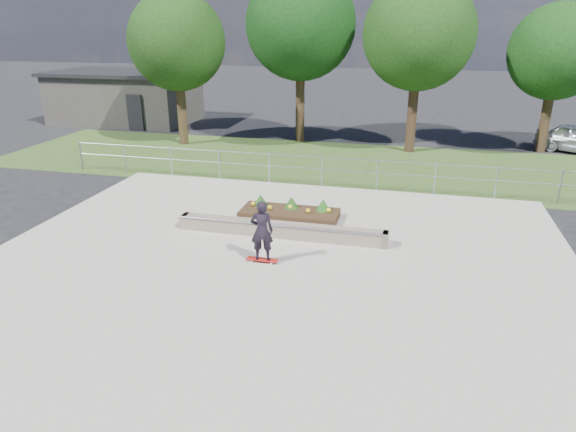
{
  "coord_description": "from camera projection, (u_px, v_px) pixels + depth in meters",
  "views": [
    {
      "loc": [
        3.12,
        -10.37,
        5.74
      ],
      "look_at": [
        0.2,
        1.5,
        1.1
      ],
      "focal_mm": 32.0,
      "sensor_mm": 36.0,
      "label": 1
    }
  ],
  "objects": [
    {
      "name": "tree_far_right",
      "position": [
        557.0,
        52.0,
        22.62
      ],
      "size": [
        4.2,
        4.2,
        6.6
      ],
      "color": "black",
      "rests_on": "ground"
    },
    {
      "name": "planter_bed",
      "position": [
        290.0,
        212.0,
        15.83
      ],
      "size": [
        3.0,
        1.2,
        0.61
      ],
      "color": "black",
      "rests_on": "concrete_slab"
    },
    {
      "name": "ground",
      "position": [
        265.0,
        280.0,
        12.15
      ],
      "size": [
        120.0,
        120.0,
        0.0
      ],
      "primitive_type": "plane",
      "color": "black",
      "rests_on": "ground"
    },
    {
      "name": "concrete_slab",
      "position": [
        265.0,
        279.0,
        12.14
      ],
      "size": [
        15.0,
        15.0,
        0.06
      ],
      "primitive_type": "cube",
      "color": "gray",
      "rests_on": "ground"
    },
    {
      "name": "building",
      "position": [
        126.0,
        96.0,
        31.08
      ],
      "size": [
        8.4,
        5.4,
        3.0
      ],
      "color": "#312F2C",
      "rests_on": "ground"
    },
    {
      "name": "fence",
      "position": [
        322.0,
        167.0,
        18.69
      ],
      "size": [
        20.06,
        0.06,
        1.2
      ],
      "color": "gray",
      "rests_on": "ground"
    },
    {
      "name": "skateboarder",
      "position": [
        262.0,
        231.0,
        12.64
      ],
      "size": [
        0.8,
        0.47,
        1.63
      ],
      "color": "silver",
      "rests_on": "concrete_slab"
    },
    {
      "name": "tree_mid_right",
      "position": [
        419.0,
        34.0,
        22.33
      ],
      "size": [
        4.9,
        4.9,
        7.7
      ],
      "color": "black",
      "rests_on": "ground"
    },
    {
      "name": "grind_ledge",
      "position": [
        281.0,
        230.0,
        14.41
      ],
      "size": [
        6.0,
        0.44,
        0.43
      ],
      "color": "#6A5C4E",
      "rests_on": "concrete_slab"
    },
    {
      "name": "tree_far_left",
      "position": [
        177.0,
        42.0,
        24.02
      ],
      "size": [
        4.55,
        4.55,
        7.15
      ],
      "color": "#302213",
      "rests_on": "ground"
    },
    {
      "name": "grass_verge",
      "position": [
        336.0,
        163.0,
        22.13
      ],
      "size": [
        30.0,
        8.0,
        0.02
      ],
      "primitive_type": "cube",
      "color": "#2C431A",
      "rests_on": "ground"
    },
    {
      "name": "tree_mid_left",
      "position": [
        301.0,
        25.0,
        24.34
      ],
      "size": [
        5.25,
        5.25,
        8.25
      ],
      "color": "#2F1F12",
      "rests_on": "ground"
    }
  ]
}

